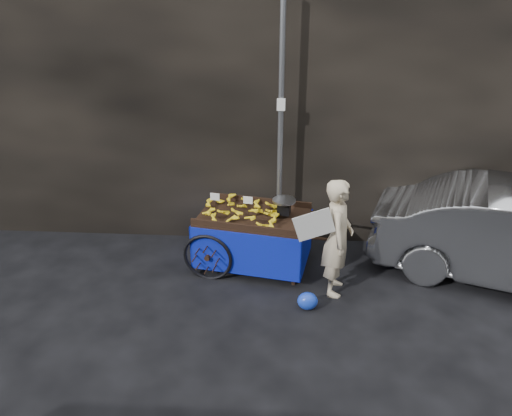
{
  "coord_description": "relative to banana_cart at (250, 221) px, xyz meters",
  "views": [
    {
      "loc": [
        0.38,
        -5.9,
        4.13
      ],
      "look_at": [
        -0.02,
        0.5,
        1.09
      ],
      "focal_mm": 35.0,
      "sensor_mm": 36.0,
      "label": 1
    }
  ],
  "objects": [
    {
      "name": "building_wall",
      "position": [
        0.52,
        1.83,
        1.75
      ],
      "size": [
        13.5,
        2.0,
        5.0
      ],
      "color": "black",
      "rests_on": "ground"
    },
    {
      "name": "street_pole",
      "position": [
        0.42,
        0.53,
        1.25
      ],
      "size": [
        0.12,
        0.1,
        4.0
      ],
      "color": "slate",
      "rests_on": "ground"
    },
    {
      "name": "vendor",
      "position": [
        1.25,
        -0.64,
        0.1
      ],
      "size": [
        0.88,
        0.66,
        1.7
      ],
      "rotation": [
        0.0,
        0.0,
        1.46
      ],
      "color": "#C8B695",
      "rests_on": "ground"
    },
    {
      "name": "plastic_bag",
      "position": [
        0.86,
        -1.11,
        -0.63
      ],
      "size": [
        0.28,
        0.22,
        0.25
      ],
      "primitive_type": "ellipsoid",
      "color": "#193ABF",
      "rests_on": "ground"
    },
    {
      "name": "banana_cart",
      "position": [
        0.0,
        0.0,
        0.0
      ],
      "size": [
        2.39,
        1.39,
        1.22
      ],
      "rotation": [
        0.0,
        0.0,
        -0.18
      ],
      "color": "black",
      "rests_on": "ground"
    },
    {
      "name": "ground",
      "position": [
        0.12,
        -0.77,
        -0.75
      ],
      "size": [
        80.0,
        80.0,
        0.0
      ],
      "primitive_type": "plane",
      "color": "black",
      "rests_on": "ground"
    }
  ]
}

